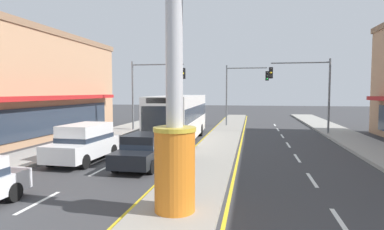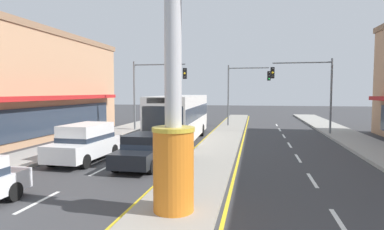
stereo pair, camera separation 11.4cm
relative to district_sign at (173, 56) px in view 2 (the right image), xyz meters
The scene contains 11 objects.
median_strip 14.20m from the district_sign, 90.00° to the left, with size 2.52×52.00×0.14m, color gray.
sidewalk_left 15.46m from the district_sign, 129.17° to the left, with size 2.98×60.00×0.18m, color #9E9B93.
sidewalk_right 15.46m from the district_sign, 50.83° to the left, with size 2.98×60.00×0.18m, color #9E9B93.
lane_markings 12.94m from the district_sign, 90.00° to the left, with size 9.26×52.00×0.01m.
district_sign is the anchor object (origin of this frame).
traffic_light_left_side 19.68m from the district_sign, 109.27° to the left, with size 4.86×0.46×6.20m.
traffic_light_right_side 20.03m from the district_sign, 71.08° to the left, with size 4.86×0.46×6.20m.
traffic_light_median_far 24.23m from the district_sign, 87.38° to the left, with size 4.20×0.46×6.20m.
bus_near_right_lane 14.31m from the district_sign, 101.94° to the left, with size 2.97×11.29×3.26m.
suv_far_right_lane 9.51m from the district_sign, 134.70° to the left, with size 2.09×4.66×1.90m.
sedan_mid_left_lane 7.47m from the district_sign, 116.75° to the left, with size 1.85×4.31×1.53m.
Camera 2 is at (2.25, -4.36, 3.55)m, focal length 30.56 mm.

